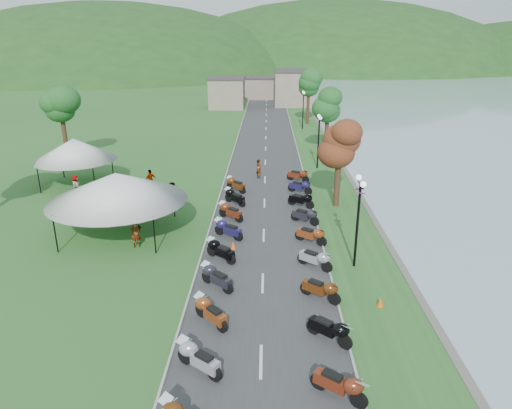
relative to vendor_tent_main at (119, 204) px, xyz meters
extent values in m
cube|color=#3B3B3E|center=(9.14, 17.79, -1.99)|extent=(7.00, 120.00, 0.02)
cube|color=gray|center=(7.14, 62.79, 0.50)|extent=(18.00, 16.00, 5.00)
imported|color=slate|center=(1.56, -2.06, -2.00)|extent=(0.70, 0.61, 1.60)
imported|color=slate|center=(0.65, 0.70, -2.00)|extent=(0.93, 0.72, 1.69)
imported|color=slate|center=(-4.28, 4.00, -2.00)|extent=(0.93, 1.22, 1.75)
camera|label=1|loc=(9.31, -26.68, 9.81)|focal=32.00mm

